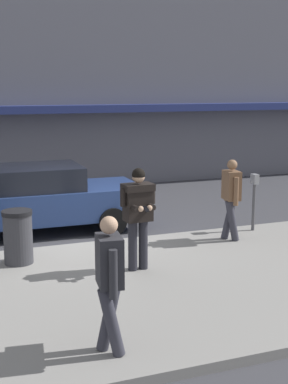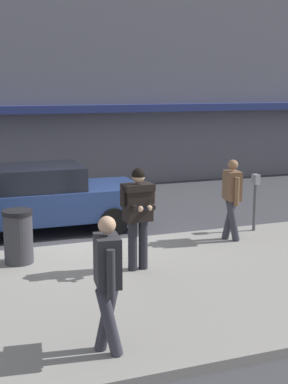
{
  "view_description": "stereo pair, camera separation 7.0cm",
  "coord_description": "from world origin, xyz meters",
  "px_view_note": "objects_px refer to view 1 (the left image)",
  "views": [
    {
      "loc": [
        -2.57,
        -10.57,
        3.3
      ],
      "look_at": [
        0.65,
        -2.01,
        1.49
      ],
      "focal_mm": 50.0,
      "sensor_mm": 36.0,
      "label": 1
    },
    {
      "loc": [
        -2.51,
        -10.59,
        3.3
      ],
      "look_at": [
        0.65,
        -2.01,
        1.49
      ],
      "focal_mm": 50.0,
      "sensor_mm": 36.0,
      "label": 2
    }
  ],
  "objects_px": {
    "man_texting_on_phone": "(138,208)",
    "pedestrian_dark_coat": "(231,195)",
    "pedestrian_with_bag": "(109,276)",
    "trash_bin": "(18,237)",
    "parked_sedan_mid": "(41,198)",
    "parking_meter": "(254,194)"
  },
  "relations": [
    {
      "from": "parking_meter",
      "to": "pedestrian_with_bag",
      "type": "bearing_deg",
      "value": -137.63
    },
    {
      "from": "parked_sedan_mid",
      "to": "man_texting_on_phone",
      "type": "height_order",
      "value": "man_texting_on_phone"
    },
    {
      "from": "parked_sedan_mid",
      "to": "pedestrian_with_bag",
      "type": "height_order",
      "value": "pedestrian_with_bag"
    },
    {
      "from": "pedestrian_with_bag",
      "to": "pedestrian_dark_coat",
      "type": "xyz_separation_m",
      "value": [
        3.77,
        3.74,
        0.0
      ]
    },
    {
      "from": "parking_meter",
      "to": "pedestrian_dark_coat",
      "type": "bearing_deg",
      "value": -150.55
    },
    {
      "from": "parked_sedan_mid",
      "to": "pedestrian_with_bag",
      "type": "bearing_deg",
      "value": -92.53
    },
    {
      "from": "parked_sedan_mid",
      "to": "parking_meter",
      "type": "xyz_separation_m",
      "value": [
        4.35,
        -2.05,
        0.18
      ]
    },
    {
      "from": "man_texting_on_phone",
      "to": "pedestrian_dark_coat",
      "type": "relative_size",
      "value": 1.06
    },
    {
      "from": "pedestrian_with_bag",
      "to": "parked_sedan_mid",
      "type": "bearing_deg",
      "value": 87.47
    },
    {
      "from": "parked_sedan_mid",
      "to": "man_texting_on_phone",
      "type": "xyz_separation_m",
      "value": [
        1.05,
        -3.61,
        0.46
      ]
    },
    {
      "from": "parked_sedan_mid",
      "to": "trash_bin",
      "type": "height_order",
      "value": "parked_sedan_mid"
    },
    {
      "from": "parked_sedan_mid",
      "to": "pedestrian_dark_coat",
      "type": "bearing_deg",
      "value": -36.01
    },
    {
      "from": "parked_sedan_mid",
      "to": "pedestrian_dark_coat",
      "type": "xyz_separation_m",
      "value": [
        3.49,
        -2.54,
        0.32
      ]
    },
    {
      "from": "pedestrian_with_bag",
      "to": "parking_meter",
      "type": "relative_size",
      "value": 1.34
    },
    {
      "from": "man_texting_on_phone",
      "to": "pedestrian_dark_coat",
      "type": "distance_m",
      "value": 2.67
    },
    {
      "from": "man_texting_on_phone",
      "to": "parking_meter",
      "type": "relative_size",
      "value": 1.42
    },
    {
      "from": "parked_sedan_mid",
      "to": "trash_bin",
      "type": "bearing_deg",
      "value": -108.91
    },
    {
      "from": "parked_sedan_mid",
      "to": "pedestrian_with_bag",
      "type": "distance_m",
      "value": 6.29
    },
    {
      "from": "man_texting_on_phone",
      "to": "trash_bin",
      "type": "relative_size",
      "value": 1.84
    },
    {
      "from": "pedestrian_with_bag",
      "to": "trash_bin",
      "type": "bearing_deg",
      "value": 98.79
    },
    {
      "from": "pedestrian_dark_coat",
      "to": "parking_meter",
      "type": "height_order",
      "value": "pedestrian_dark_coat"
    },
    {
      "from": "man_texting_on_phone",
      "to": "parking_meter",
      "type": "bearing_deg",
      "value": 25.26
    }
  ]
}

